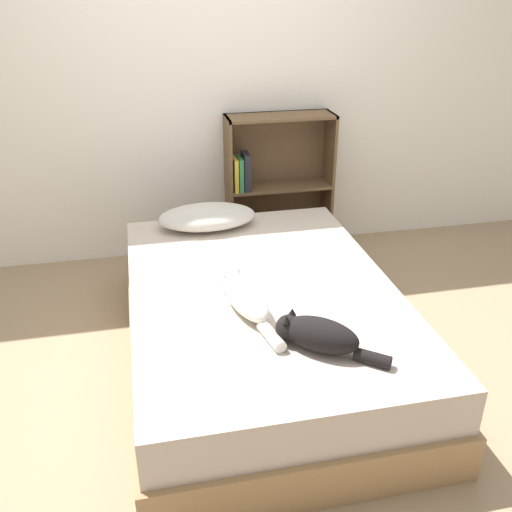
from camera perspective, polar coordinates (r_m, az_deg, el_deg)
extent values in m
plane|color=#997F60|center=(3.20, 0.59, -10.09)|extent=(8.00, 8.00, 0.00)
cube|color=white|center=(4.07, -4.11, 17.18)|extent=(8.00, 0.06, 2.50)
cube|color=#99754C|center=(3.13, 0.60, -8.41)|extent=(1.39, 2.05, 0.23)
cube|color=#C1B2A3|center=(3.01, 0.62, -4.89)|extent=(1.35, 1.99, 0.22)
ellipsoid|color=beige|center=(3.62, -4.91, 3.93)|extent=(0.61, 0.35, 0.14)
ellipsoid|color=white|center=(2.72, -1.06, -4.13)|extent=(0.24, 0.45, 0.13)
sphere|color=white|center=(2.87, -2.49, -2.54)|extent=(0.12, 0.12, 0.12)
cone|color=white|center=(2.83, -3.12, -1.52)|extent=(0.04, 0.04, 0.03)
cone|color=white|center=(2.85, -1.91, -1.28)|extent=(0.04, 0.04, 0.03)
cylinder|color=white|center=(2.52, 1.55, -8.01)|extent=(0.09, 0.20, 0.06)
ellipsoid|color=black|center=(2.46, 6.45, -7.85)|extent=(0.36, 0.33, 0.15)
sphere|color=black|center=(2.50, 3.31, -7.20)|extent=(0.12, 0.12, 0.12)
cone|color=black|center=(2.44, 3.04, -6.31)|extent=(0.04, 0.04, 0.03)
cone|color=black|center=(2.49, 3.65, -5.57)|extent=(0.04, 0.04, 0.03)
cylinder|color=black|center=(2.43, 11.57, -9.99)|extent=(0.16, 0.14, 0.06)
cube|color=brown|center=(4.10, -2.73, 6.65)|extent=(0.02, 0.26, 1.03)
cube|color=brown|center=(4.28, 7.19, 7.32)|extent=(0.02, 0.26, 1.03)
cube|color=brown|center=(4.37, 2.21, 0.77)|extent=(0.76, 0.26, 0.02)
cube|color=brown|center=(4.04, 2.46, 13.78)|extent=(0.76, 0.26, 0.02)
cube|color=brown|center=(4.18, 2.33, 7.02)|extent=(0.72, 0.26, 0.02)
cube|color=brown|center=(4.29, 1.93, 7.54)|extent=(0.76, 0.02, 1.03)
cube|color=gold|center=(4.03, -2.13, 8.20)|extent=(0.03, 0.16, 0.23)
cube|color=#337F47|center=(4.04, -1.63, 8.24)|extent=(0.03, 0.16, 0.23)
cube|color=#232328|center=(4.04, -1.02, 8.47)|extent=(0.04, 0.16, 0.26)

